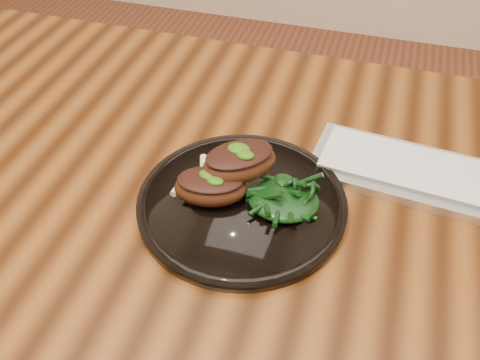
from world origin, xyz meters
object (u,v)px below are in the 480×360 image
at_px(lamb_chop_front, 210,186).
at_px(plate, 242,203).
at_px(keyboard, 459,184).
at_px(desk, 253,216).
at_px(greens_heap, 284,196).

bearing_deg(lamb_chop_front, plate, 13.73).
xyz_separation_m(lamb_chop_front, keyboard, (0.34, 0.14, -0.03)).
bearing_deg(plate, lamb_chop_front, -166.27).
height_order(desk, greens_heap, greens_heap).
bearing_deg(greens_heap, keyboard, 27.69).
distance_m(desk, lamb_chop_front, 0.15).
relative_size(desk, keyboard, 3.50).
height_order(plate, keyboard, keyboard).
relative_size(desk, plate, 5.32).
distance_m(plate, lamb_chop_front, 0.05).
height_order(desk, plate, plate).
bearing_deg(desk, greens_heap, -45.15).
distance_m(greens_heap, keyboard, 0.27).
xyz_separation_m(desk, keyboard, (0.30, 0.07, 0.09)).
bearing_deg(plate, desk, 89.30).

